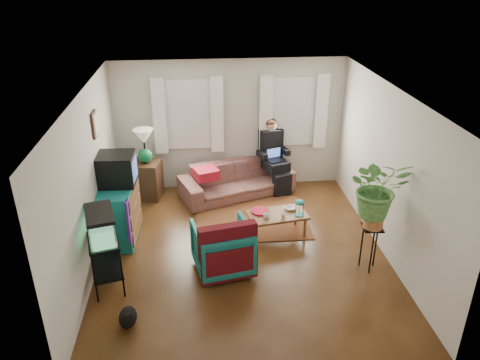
{
  "coord_description": "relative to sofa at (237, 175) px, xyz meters",
  "views": [
    {
      "loc": [
        -0.64,
        -6.26,
        4.29
      ],
      "look_at": [
        0.0,
        0.4,
        1.1
      ],
      "focal_mm": 35.0,
      "sensor_mm": 36.0,
      "label": 1
    }
  ],
  "objects": [
    {
      "name": "area_rug",
      "position": [
        0.17,
        -1.0,
        -0.43
      ],
      "size": [
        2.01,
        1.62,
        0.01
      ],
      "primitive_type": "cube",
      "rotation": [
        0.0,
        0.0,
        -0.01
      ],
      "color": "maroon",
      "rests_on": "floor"
    },
    {
      "name": "crt_tv",
      "position": [
        -2.06,
        -1.29,
        0.78
      ],
      "size": [
        0.61,
        0.56,
        0.51
      ],
      "primitive_type": "cube",
      "rotation": [
        0.0,
        0.0,
        -0.05
      ],
      "color": "black",
      "rests_on": "dresser"
    },
    {
      "name": "wall_front",
      "position": [
        -0.1,
        -4.55,
        0.87
      ],
      "size": [
        4.5,
        0.01,
        2.6
      ],
      "primitive_type": "cube",
      "color": "silver",
      "rests_on": "floor"
    },
    {
      "name": "wall_right",
      "position": [
        2.15,
        -2.05,
        0.87
      ],
      "size": [
        0.01,
        5.0,
        2.6
      ],
      "primitive_type": "cube",
      "color": "silver",
      "rests_on": "floor"
    },
    {
      "name": "aquarium_stand",
      "position": [
        -2.1,
        -2.71,
        -0.03
      ],
      "size": [
        0.57,
        0.8,
        0.81
      ],
      "primitive_type": "cube",
      "rotation": [
        0.0,
        0.0,
        0.25
      ],
      "color": "black",
      "rests_on": "floor"
    },
    {
      "name": "potted_plant",
      "position": [
        1.76,
        -2.65,
        0.8
      ],
      "size": [
        0.9,
        0.8,
        0.92
      ],
      "primitive_type": "imported",
      "rotation": [
        0.0,
        0.0,
        -0.1
      ],
      "color": "#599947",
      "rests_on": "plant_stand"
    },
    {
      "name": "curtains_right",
      "position": [
        1.15,
        0.35,
        1.12
      ],
      "size": [
        1.36,
        0.06,
        1.5
      ],
      "primitive_type": "cube",
      "color": "white",
      "rests_on": "wall_back"
    },
    {
      "name": "window_right",
      "position": [
        1.15,
        0.43,
        1.12
      ],
      "size": [
        1.08,
        0.04,
        1.38
      ],
      "primitive_type": "cube",
      "color": "white",
      "rests_on": "wall_back"
    },
    {
      "name": "serape_throw",
      "position": [
        -0.37,
        -2.77,
        0.16
      ],
      "size": [
        0.86,
        0.36,
        0.69
      ],
      "primitive_type": "cube",
      "rotation": [
        0.0,
        0.0,
        0.2
      ],
      "color": "#9E0A0A",
      "rests_on": "armchair"
    },
    {
      "name": "wall_back",
      "position": [
        -0.1,
        0.45,
        0.87
      ],
      "size": [
        4.5,
        0.01,
        2.6
      ],
      "primitive_type": "cube",
      "color": "silver",
      "rests_on": "floor"
    },
    {
      "name": "sofa",
      "position": [
        0.0,
        0.0,
        0.0
      ],
      "size": [
        2.38,
        1.56,
        0.87
      ],
      "primitive_type": "imported",
      "rotation": [
        0.0,
        0.0,
        0.34
      ],
      "color": "brown",
      "rests_on": "floor"
    },
    {
      "name": "table_lamp",
      "position": [
        -1.75,
        0.06,
        0.62
      ],
      "size": [
        0.45,
        0.45,
        0.68
      ],
      "primitive_type": null,
      "rotation": [
        0.0,
        0.0,
        -0.19
      ],
      "color": "white",
      "rests_on": "side_table"
    },
    {
      "name": "cup_a",
      "position": [
        0.34,
        -1.69,
        0.01
      ],
      "size": [
        0.13,
        0.13,
        0.09
      ],
      "primitive_type": "imported",
      "rotation": [
        0.0,
        0.0,
        0.17
      ],
      "color": "white",
      "rests_on": "coffee_table"
    },
    {
      "name": "floor",
      "position": [
        -0.1,
        -2.05,
        -0.43
      ],
      "size": [
        4.5,
        5.0,
        0.01
      ],
      "primitive_type": "cube",
      "color": "#4F2B14",
      "rests_on": "ground"
    },
    {
      "name": "ceiling",
      "position": [
        -0.1,
        -2.05,
        2.17
      ],
      "size": [
        4.5,
        5.0,
        0.01
      ],
      "primitive_type": "cube",
      "color": "white",
      "rests_on": "wall_back"
    },
    {
      "name": "curtains_left",
      "position": [
        -0.9,
        0.35,
        1.12
      ],
      "size": [
        1.36,
        0.06,
        1.5
      ],
      "primitive_type": "cube",
      "color": "white",
      "rests_on": "wall_back"
    },
    {
      "name": "black_cat",
      "position": [
        -1.72,
        -3.55,
        -0.28
      ],
      "size": [
        0.31,
        0.4,
        0.3
      ],
      "primitive_type": "ellipsoid",
      "rotation": [
        0.0,
        0.0,
        0.24
      ],
      "color": "black",
      "rests_on": "floor"
    },
    {
      "name": "aquarium",
      "position": [
        -2.1,
        -2.71,
        0.59
      ],
      "size": [
        0.51,
        0.73,
        0.42
      ],
      "primitive_type": "cube",
      "rotation": [
        0.0,
        0.0,
        0.25
      ],
      "color": "#7FD899",
      "rests_on": "aquarium_stand"
    },
    {
      "name": "window_left",
      "position": [
        -0.9,
        0.43,
        1.12
      ],
      "size": [
        1.08,
        0.04,
        1.38
      ],
      "primitive_type": "cube",
      "color": "white",
      "rests_on": "wall_back"
    },
    {
      "name": "dresser",
      "position": [
        -2.09,
        -1.39,
        0.05
      ],
      "size": [
        0.58,
        1.09,
        0.96
      ],
      "primitive_type": "cube",
      "rotation": [
        0.0,
        0.0,
        -0.05
      ],
      "color": "#105262",
      "rests_on": "floor"
    },
    {
      "name": "coffee_table",
      "position": [
        0.54,
        -1.57,
        -0.23
      ],
      "size": [
        1.05,
        0.69,
        0.4
      ],
      "primitive_type": "cube",
      "rotation": [
        0.0,
        0.0,
        0.17
      ],
      "color": "brown",
      "rests_on": "floor"
    },
    {
      "name": "cup_b",
      "position": [
        0.61,
        -1.72,
        0.01
      ],
      "size": [
        0.1,
        0.1,
        0.08
      ],
      "primitive_type": "imported",
      "rotation": [
        0.0,
        0.0,
        0.17
      ],
      "color": "beige",
      "rests_on": "coffee_table"
    },
    {
      "name": "armchair",
      "position": [
        -0.44,
        -2.45,
        -0.02
      ],
      "size": [
        0.95,
        0.91,
        0.83
      ],
      "primitive_type": "imported",
      "rotation": [
        0.0,
        0.0,
        3.34
      ],
      "color": "#105965",
      "rests_on": "floor"
    },
    {
      "name": "bowl",
      "position": [
        0.79,
        -1.44,
        -0.01
      ],
      "size": [
        0.22,
        0.22,
        0.05
      ],
      "primitive_type": "imported",
      "rotation": [
        0.0,
        0.0,
        0.17
      ],
      "color": "white",
      "rests_on": "coffee_table"
    },
    {
      "name": "snack_tray",
      "position": [
        0.26,
        -1.48,
        -0.01
      ],
      "size": [
        0.35,
        0.35,
        0.04
      ],
      "primitive_type": "cylinder",
      "rotation": [
        0.0,
        0.0,
        0.17
      ],
      "color": "#B21414",
      "rests_on": "coffee_table"
    },
    {
      "name": "birdcage",
      "position": [
        0.9,
        -1.64,
        0.11
      ],
      "size": [
        0.18,
        0.18,
        0.28
      ],
      "primitive_type": null,
      "rotation": [
        0.0,
        0.0,
        0.17
      ],
      "color": "#115B6B",
      "rests_on": "coffee_table"
    },
    {
      "name": "picture_frame",
      "position": [
        -2.31,
        -1.2,
        1.52
      ],
      "size": [
        0.04,
        0.32,
        0.4
      ],
      "primitive_type": "cube",
      "color": "#3D2616",
      "rests_on": "wall_left"
    },
    {
      "name": "plant_stand",
      "position": [
        1.76,
        -2.65,
        -0.07
      ],
      "size": [
        0.34,
        0.34,
        0.73
      ],
      "primitive_type": "cube",
      "rotation": [
        0.0,
        0.0,
        -0.1
      ],
      "color": "black",
      "rests_on": "floor"
    },
    {
      "name": "wall_left",
      "position": [
        -2.35,
        -2.05,
        0.87
      ],
      "size": [
        0.01,
        5.0,
        2.6
      ],
      "primitive_type": "cube",
      "color": "silver",
      "rests_on": "floor"
    },
    {
      "name": "seated_person",
      "position": [
        0.75,
        0.27,
        0.23
      ],
      "size": [
        0.75,
        0.83,
        1.32
      ],
      "primitive_type": null,
      "rotation": [
        0.0,
        0.0,
        0.34
      ],
      "color": "black",
      "rests_on": "sofa"
    },
    {
      "name": "side_table",
      "position": [
        -1.75,
        0.06,
        -0.06
      ],
      "size": [
        0.6,
        0.6,
        0.74
      ],
      "primitive_type": "cube",
      "rotation": [
        0.0,
        0.0,
        -0.19
      ],
      "color": "#3C2C16",
      "rests_on": "floor"
    }
  ]
}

